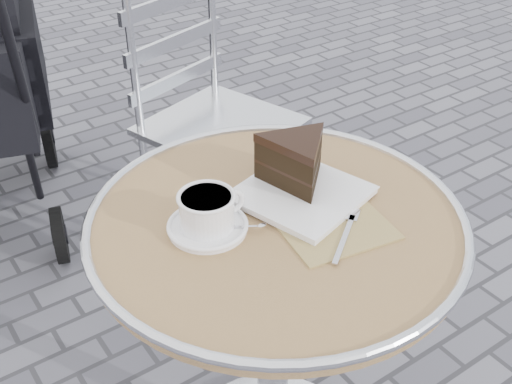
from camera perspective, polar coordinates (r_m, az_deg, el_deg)
cafe_table at (r=1.31m, az=1.69°, el=-8.12°), size 0.72×0.72×0.74m
cappuccino_set at (r=1.16m, az=-4.28°, el=-2.00°), size 0.16×0.14×0.07m
cake_plate_set at (r=1.24m, az=3.78°, el=2.10°), size 0.27×0.35×0.12m
bistro_chair at (r=2.05m, az=-5.33°, el=8.96°), size 0.52×0.52×0.92m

